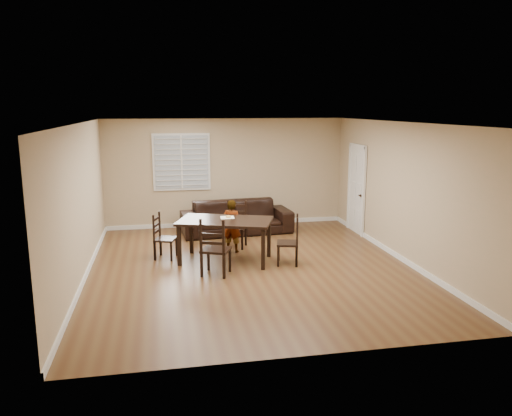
{
  "coord_description": "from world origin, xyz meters",
  "views": [
    {
      "loc": [
        -1.61,
        -8.88,
        2.99
      ],
      "look_at": [
        0.23,
        0.69,
        1.0
      ],
      "focal_mm": 35.0,
      "sensor_mm": 36.0,
      "label": 1
    }
  ],
  "objects_px": {
    "chair_far": "(214,251)",
    "chair_left": "(160,238)",
    "child": "(232,226)",
    "dining_table": "(225,224)",
    "chair_near": "(236,225)",
    "chair_right": "(294,242)",
    "sofa": "(237,217)",
    "donut": "(228,216)"
  },
  "relations": [
    {
      "from": "dining_table",
      "to": "chair_left",
      "type": "bearing_deg",
      "value": -179.92
    },
    {
      "from": "child",
      "to": "donut",
      "type": "xyz_separation_m",
      "value": [
        -0.13,
        -0.43,
        0.3
      ]
    },
    {
      "from": "dining_table",
      "to": "chair_far",
      "type": "bearing_deg",
      "value": -90.55
    },
    {
      "from": "chair_left",
      "to": "donut",
      "type": "distance_m",
      "value": 1.44
    },
    {
      "from": "dining_table",
      "to": "sofa",
      "type": "xyz_separation_m",
      "value": [
        0.55,
        2.17,
        -0.37
      ]
    },
    {
      "from": "child",
      "to": "sofa",
      "type": "xyz_separation_m",
      "value": [
        0.34,
        1.57,
        -0.18
      ]
    },
    {
      "from": "chair_left",
      "to": "child",
      "type": "distance_m",
      "value": 1.49
    },
    {
      "from": "chair_near",
      "to": "chair_right",
      "type": "xyz_separation_m",
      "value": [
        0.88,
        -1.49,
        -0.02
      ]
    },
    {
      "from": "chair_far",
      "to": "sofa",
      "type": "bearing_deg",
      "value": -82.35
    },
    {
      "from": "chair_near",
      "to": "chair_right",
      "type": "relative_size",
      "value": 1.04
    },
    {
      "from": "chair_near",
      "to": "donut",
      "type": "distance_m",
      "value": 1.0
    },
    {
      "from": "chair_right",
      "to": "sofa",
      "type": "height_order",
      "value": "chair_right"
    },
    {
      "from": "chair_near",
      "to": "sofa",
      "type": "height_order",
      "value": "chair_near"
    },
    {
      "from": "chair_left",
      "to": "child",
      "type": "relative_size",
      "value": 0.83
    },
    {
      "from": "chair_right",
      "to": "child",
      "type": "height_order",
      "value": "child"
    },
    {
      "from": "chair_near",
      "to": "chair_far",
      "type": "height_order",
      "value": "chair_far"
    },
    {
      "from": "dining_table",
      "to": "child",
      "type": "distance_m",
      "value": 0.67
    },
    {
      "from": "chair_near",
      "to": "chair_left",
      "type": "bearing_deg",
      "value": -137.55
    },
    {
      "from": "chair_left",
      "to": "donut",
      "type": "bearing_deg",
      "value": -82.48
    },
    {
      "from": "chair_far",
      "to": "sofa",
      "type": "xyz_separation_m",
      "value": [
        0.88,
        3.05,
        -0.1
      ]
    },
    {
      "from": "chair_left",
      "to": "chair_far",
      "type": "bearing_deg",
      "value": -126.26
    },
    {
      "from": "chair_left",
      "to": "chair_right",
      "type": "relative_size",
      "value": 0.96
    },
    {
      "from": "chair_far",
      "to": "chair_left",
      "type": "xyz_separation_m",
      "value": [
        -0.93,
        1.33,
        -0.07
      ]
    },
    {
      "from": "dining_table",
      "to": "sofa",
      "type": "relative_size",
      "value": 0.77
    },
    {
      "from": "chair_near",
      "to": "child",
      "type": "relative_size",
      "value": 0.9
    },
    {
      "from": "chair_far",
      "to": "donut",
      "type": "relative_size",
      "value": 9.98
    },
    {
      "from": "chair_far",
      "to": "chair_right",
      "type": "relative_size",
      "value": 1.11
    },
    {
      "from": "chair_far",
      "to": "child",
      "type": "relative_size",
      "value": 0.96
    },
    {
      "from": "chair_far",
      "to": "sofa",
      "type": "height_order",
      "value": "chair_far"
    },
    {
      "from": "chair_left",
      "to": "sofa",
      "type": "height_order",
      "value": "chair_left"
    },
    {
      "from": "chair_right",
      "to": "child",
      "type": "bearing_deg",
      "value": -119.75
    },
    {
      "from": "chair_left",
      "to": "chair_right",
      "type": "height_order",
      "value": "chair_right"
    },
    {
      "from": "sofa",
      "to": "chair_far",
      "type": "bearing_deg",
      "value": -110.55
    },
    {
      "from": "donut",
      "to": "sofa",
      "type": "distance_m",
      "value": 2.1
    },
    {
      "from": "donut",
      "to": "chair_far",
      "type": "bearing_deg",
      "value": -111.22
    },
    {
      "from": "dining_table",
      "to": "sofa",
      "type": "bearing_deg",
      "value": 95.38
    },
    {
      "from": "chair_right",
      "to": "sofa",
      "type": "distance_m",
      "value": 2.71
    },
    {
      "from": "chair_near",
      "to": "chair_far",
      "type": "relative_size",
      "value": 0.94
    },
    {
      "from": "child",
      "to": "dining_table",
      "type": "bearing_deg",
      "value": 99.07
    },
    {
      "from": "dining_table",
      "to": "chair_near",
      "type": "relative_size",
      "value": 2.01
    },
    {
      "from": "chair_right",
      "to": "donut",
      "type": "height_order",
      "value": "chair_right"
    },
    {
      "from": "chair_left",
      "to": "child",
      "type": "height_order",
      "value": "child"
    }
  ]
}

